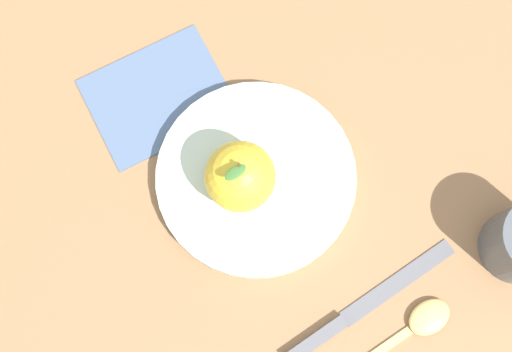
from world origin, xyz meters
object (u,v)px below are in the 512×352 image
dinner_plate (256,178)px  apple (241,175)px  linen_napkin (158,96)px  spoon (416,326)px  knife (354,313)px

dinner_plate → apple: bearing=-36.9°
linen_napkin → dinner_plate: bearing=74.9°
dinner_plate → apple: apple is taller
apple → linen_napkin: 0.16m
apple → spoon: 0.25m
dinner_plate → linen_napkin: 0.15m
dinner_plate → linen_napkin: (-0.04, -0.15, -0.01)m
apple → spoon: bearing=76.8°
dinner_plate → spoon: dinner_plate is taller
apple → linen_napkin: bearing=-111.6°
dinner_plate → spoon: (0.07, 0.22, -0.01)m
spoon → linen_napkin: bearing=-106.4°
linen_napkin → spoon: bearing=73.6°
apple → knife: size_ratio=0.43×
knife → linen_napkin: size_ratio=1.28×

